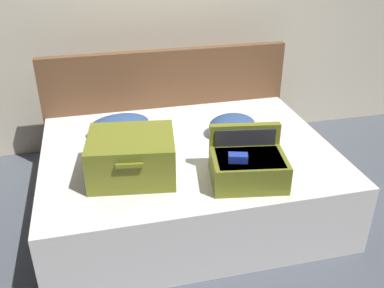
{
  "coord_description": "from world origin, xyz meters",
  "views": [
    {
      "loc": [
        -0.62,
        -2.29,
        2.03
      ],
      "look_at": [
        0.0,
        0.28,
        0.62
      ],
      "focal_mm": 40.28,
      "sensor_mm": 36.0,
      "label": 1
    }
  ],
  "objects_px": {
    "bed": "(188,179)",
    "hard_case_medium": "(248,165)",
    "pillow_near_headboard": "(232,125)",
    "hard_case_large": "(132,156)",
    "pillow_center_head": "(119,125)"
  },
  "relations": [
    {
      "from": "bed",
      "to": "hard_case_medium",
      "type": "xyz_separation_m",
      "value": [
        0.27,
        -0.5,
        0.37
      ]
    },
    {
      "from": "hard_case_medium",
      "to": "pillow_near_headboard",
      "type": "height_order",
      "value": "hard_case_medium"
    },
    {
      "from": "hard_case_large",
      "to": "hard_case_medium",
      "type": "bearing_deg",
      "value": -10.04
    },
    {
      "from": "hard_case_medium",
      "to": "pillow_center_head",
      "type": "distance_m",
      "value": 1.13
    },
    {
      "from": "bed",
      "to": "hard_case_medium",
      "type": "relative_size",
      "value": 4.06
    },
    {
      "from": "bed",
      "to": "hard_case_large",
      "type": "height_order",
      "value": "hard_case_large"
    },
    {
      "from": "bed",
      "to": "pillow_center_head",
      "type": "distance_m",
      "value": 0.68
    },
    {
      "from": "hard_case_large",
      "to": "pillow_near_headboard",
      "type": "bearing_deg",
      "value": 34.91
    },
    {
      "from": "hard_case_large",
      "to": "hard_case_medium",
      "type": "height_order",
      "value": "hard_case_medium"
    },
    {
      "from": "hard_case_medium",
      "to": "pillow_center_head",
      "type": "height_order",
      "value": "hard_case_medium"
    },
    {
      "from": "hard_case_medium",
      "to": "bed",
      "type": "bearing_deg",
      "value": 127.96
    },
    {
      "from": "pillow_near_headboard",
      "to": "pillow_center_head",
      "type": "height_order",
      "value": "pillow_near_headboard"
    },
    {
      "from": "hard_case_large",
      "to": "hard_case_medium",
      "type": "xyz_separation_m",
      "value": [
        0.71,
        -0.23,
        -0.03
      ]
    },
    {
      "from": "bed",
      "to": "pillow_center_head",
      "type": "bearing_deg",
      "value": 142.2
    },
    {
      "from": "bed",
      "to": "pillow_near_headboard",
      "type": "distance_m",
      "value": 0.53
    }
  ]
}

